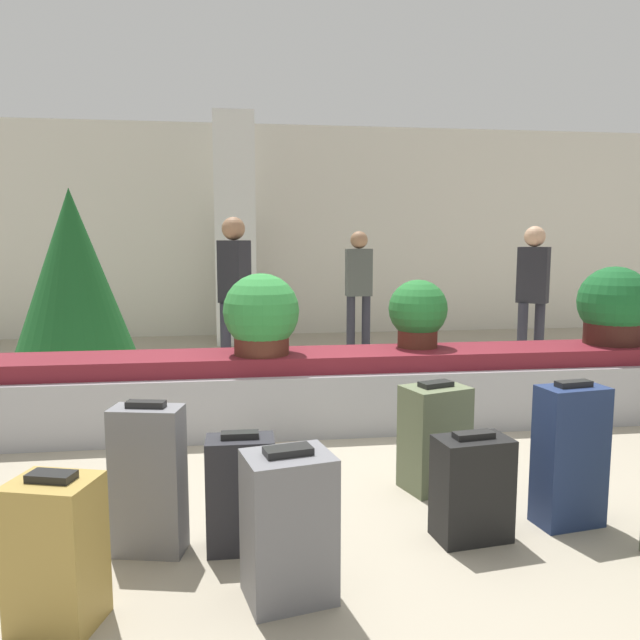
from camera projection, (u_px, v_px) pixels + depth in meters
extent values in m
plane|color=#9E937F|center=(347.00, 484.00, 3.79)|extent=(18.00, 18.00, 0.00)
cube|color=beige|center=(276.00, 231.00, 9.62)|extent=(18.00, 0.06, 3.20)
cube|color=#9E9EA3|center=(320.00, 397.00, 4.95)|extent=(8.33, 0.72, 0.47)
cube|color=maroon|center=(320.00, 360.00, 4.91)|extent=(8.00, 0.56, 0.13)
cube|color=silver|center=(235.00, 230.00, 8.75)|extent=(0.56, 0.56, 3.20)
cube|color=black|center=(472.00, 488.00, 3.07)|extent=(0.39, 0.27, 0.51)
cube|color=black|center=(474.00, 435.00, 3.03)|extent=(0.21, 0.10, 0.03)
cube|color=#5B6647|center=(435.00, 438.00, 3.69)|extent=(0.42, 0.36, 0.62)
cube|color=black|center=(436.00, 384.00, 3.65)|extent=(0.22, 0.15, 0.03)
cube|color=#A3843D|center=(56.00, 554.00, 2.37)|extent=(0.37, 0.33, 0.58)
cube|color=black|center=(52.00, 476.00, 2.33)|extent=(0.19, 0.13, 0.03)
cube|color=#232328|center=(241.00, 494.00, 2.96)|extent=(0.32, 0.20, 0.55)
cube|color=black|center=(240.00, 435.00, 2.92)|extent=(0.18, 0.07, 0.03)
cube|color=navy|center=(570.00, 456.00, 3.21)|extent=(0.36, 0.25, 0.73)
cube|color=black|center=(574.00, 384.00, 3.16)|extent=(0.19, 0.10, 0.03)
cube|color=slate|center=(149.00, 480.00, 2.92)|extent=(0.36, 0.24, 0.71)
cube|color=black|center=(146.00, 404.00, 2.88)|extent=(0.19, 0.10, 0.03)
cube|color=slate|center=(289.00, 527.00, 2.55)|extent=(0.40, 0.35, 0.61)
cube|color=black|center=(288.00, 451.00, 2.51)|extent=(0.21, 0.14, 0.03)
cylinder|color=#4C2319|center=(417.00, 336.00, 5.10)|extent=(0.32, 0.32, 0.18)
sphere|color=#236B2D|center=(418.00, 309.00, 5.07)|extent=(0.48, 0.48, 0.48)
cylinder|color=#4C2319|center=(262.00, 343.00, 4.78)|extent=(0.42, 0.42, 0.17)
sphere|color=#2D7F38|center=(261.00, 311.00, 4.75)|extent=(0.58, 0.58, 0.58)
cylinder|color=#381914|center=(612.00, 332.00, 5.25)|extent=(0.46, 0.46, 0.20)
sphere|color=#195B28|center=(614.00, 302.00, 5.22)|extent=(0.59, 0.59, 0.59)
cylinder|color=#282833|center=(522.00, 338.00, 6.94)|extent=(0.11, 0.11, 0.78)
cylinder|color=#282833|center=(539.00, 337.00, 6.97)|extent=(0.11, 0.11, 0.78)
cube|color=#232328|center=(533.00, 275.00, 6.86)|extent=(0.36, 0.34, 0.62)
sphere|color=tan|center=(535.00, 236.00, 6.81)|extent=(0.23, 0.23, 0.23)
cylinder|color=#282833|center=(226.00, 342.00, 6.50)|extent=(0.11, 0.11, 0.82)
cylinder|color=#282833|center=(245.00, 342.00, 6.53)|extent=(0.11, 0.11, 0.82)
cube|color=#232328|center=(234.00, 272.00, 6.42)|extent=(0.35, 0.35, 0.65)
sphere|color=#936B4C|center=(233.00, 229.00, 6.37)|extent=(0.24, 0.24, 0.24)
cylinder|color=#282833|center=(351.00, 325.00, 8.01)|extent=(0.11, 0.11, 0.76)
cylinder|color=#282833|center=(366.00, 325.00, 8.04)|extent=(0.11, 0.11, 0.76)
cube|color=#474C47|center=(359.00, 272.00, 7.93)|extent=(0.33, 0.19, 0.60)
sphere|color=#936B4C|center=(359.00, 240.00, 7.88)|extent=(0.22, 0.22, 0.22)
cylinder|color=#4C331E|center=(78.00, 370.00, 6.65)|extent=(0.16, 0.16, 0.18)
cone|color=#195623|center=(73.00, 276.00, 6.52)|extent=(1.29, 1.29, 1.83)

